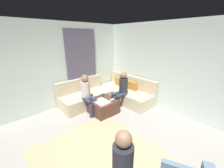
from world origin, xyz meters
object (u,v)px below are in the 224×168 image
object	(u,v)px
coffee_mug	(103,95)
person_on_couch_side	(87,93)
person_on_couch_back	(121,88)
game_remote	(112,100)
sectional_couch	(109,94)
ottoman	(103,106)
person_on_armchair	(130,168)

from	to	relation	value
coffee_mug	person_on_couch_side	bearing A→B (deg)	-99.58
coffee_mug	person_on_couch_back	bearing A→B (deg)	56.90
game_remote	person_on_couch_side	xyz separation A→B (m)	(-0.49, -0.56, 0.23)
sectional_couch	coffee_mug	world-z (taller)	sectional_couch
person_on_couch_back	person_on_couch_side	size ratio (longest dim) A/B	1.00
person_on_couch_back	person_on_couch_side	bearing A→B (deg)	67.81
ottoman	person_on_couch_side	world-z (taller)	person_on_couch_side
sectional_couch	game_remote	distance (m)	0.77
coffee_mug	sectional_couch	bearing A→B (deg)	117.47
person_on_couch_back	person_on_couch_side	distance (m)	1.11
game_remote	person_on_couch_side	size ratio (longest dim) A/B	0.12
person_on_armchair	coffee_mug	bearing A→B (deg)	-145.84
ottoman	coffee_mug	bearing A→B (deg)	140.71
sectional_couch	ottoman	distance (m)	0.78
sectional_couch	person_on_couch_back	bearing A→B (deg)	5.56
game_remote	person_on_armchair	bearing A→B (deg)	-36.75
game_remote	person_on_armchair	distance (m)	2.53
coffee_mug	game_remote	size ratio (longest dim) A/B	0.63
sectional_couch	person_on_couch_back	xyz separation A→B (m)	(0.57, 0.06, 0.38)
ottoman	person_on_couch_back	world-z (taller)	person_on_couch_back
ottoman	game_remote	bearing A→B (deg)	50.71
game_remote	person_on_armchair	size ratio (longest dim) A/B	0.13
person_on_couch_side	sectional_couch	bearing A→B (deg)	-171.34
coffee_mug	person_on_armchair	xyz separation A→B (m)	(2.42, -1.47, 0.17)
person_on_armchair	ottoman	bearing A→B (deg)	-144.94
ottoman	person_on_couch_back	xyz separation A→B (m)	(0.11, 0.69, 0.45)
sectional_couch	person_on_armchair	xyz separation A→B (m)	(2.65, -1.92, 0.36)
person_on_couch_side	person_on_armchair	xyz separation A→B (m)	(2.51, -0.95, -0.01)
person_on_couch_side	person_on_couch_back	bearing A→B (deg)	157.81
person_on_armchair	person_on_couch_side	bearing A→B (deg)	-135.36
sectional_couch	game_remote	world-z (taller)	sectional_couch
ottoman	person_on_armchair	size ratio (longest dim) A/B	0.64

